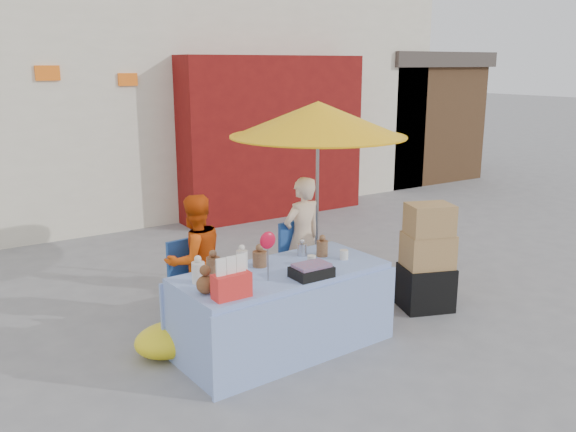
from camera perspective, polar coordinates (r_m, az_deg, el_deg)
ground at (r=5.87m, az=2.18°, el=-10.91°), size 80.00×80.00×0.00m
backdrop at (r=12.39m, az=-16.93°, el=16.42°), size 14.00×8.00×7.80m
market_table at (r=5.44m, az=-0.64°, el=-8.65°), size 1.95×1.00×1.15m
chair_left at (r=5.95m, az=-8.03°, el=-7.99°), size 0.53×0.52×0.85m
chair_right at (r=6.53m, az=1.97°, el=-5.80°), size 0.53×0.52×0.85m
vendor_orange at (r=5.93m, az=-8.70°, el=-4.10°), size 0.68×0.56×1.28m
vendor_beige at (r=6.51m, az=1.34°, el=-2.08°), size 0.52×0.37×1.33m
umbrella at (r=6.58m, az=2.83°, el=8.97°), size 1.90×1.90×2.09m
box_stack at (r=6.40m, az=12.89°, el=-4.14°), size 0.62×0.56×1.12m
tarp_bundle at (r=5.51m, az=-10.99°, el=-11.28°), size 0.75×0.67×0.28m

